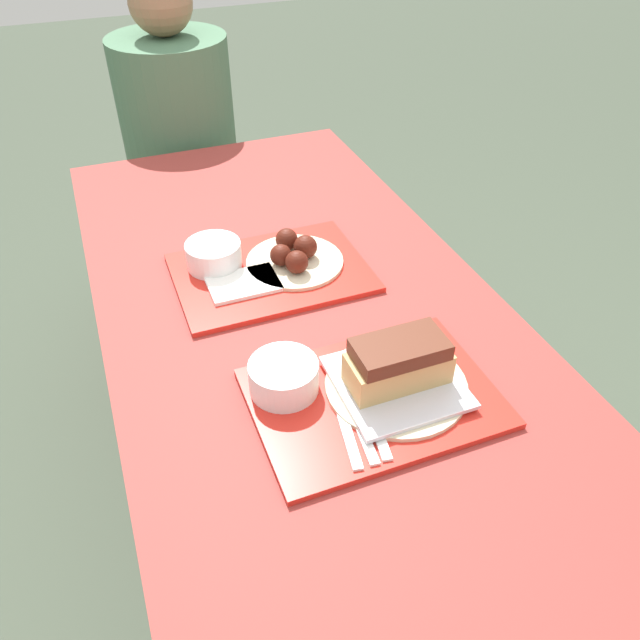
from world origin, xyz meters
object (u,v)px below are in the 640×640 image
Objects in this scene: wings_plate_far at (294,255)px; person_seated_across at (178,120)px; tray_near at (373,398)px; bowl_coleslaw_near at (284,375)px; brisket_sandwich_plate at (398,371)px; tray_far at (271,273)px; bowl_coleslaw_far at (214,253)px.

person_seated_across reaches higher than wings_plate_far.
person_seated_across is at bearing 94.64° from wings_plate_far.
bowl_coleslaw_near reaches higher than tray_near.
tray_near is at bearing -91.07° from wings_plate_far.
brisket_sandwich_plate reaches higher than wings_plate_far.
bowl_coleslaw_far reaches higher than tray_far.
brisket_sandwich_plate reaches higher than bowl_coleslaw_near.
bowl_coleslaw_far is 0.56× the size of wings_plate_far.
wings_plate_far reaches higher than bowl_coleslaw_near.
wings_plate_far reaches higher than bowl_coleslaw_far.
bowl_coleslaw_far is (-0.19, 0.46, -0.01)m from brisket_sandwich_plate.
brisket_sandwich_plate reaches higher than tray_near.
bowl_coleslaw_far is at bearing 161.72° from wings_plate_far.
tray_near is 1.31m from person_seated_across.
wings_plate_far is (0.01, 0.41, 0.03)m from tray_near.
brisket_sandwich_plate is 0.32× the size of person_seated_across.
bowl_coleslaw_far is (-0.15, 0.46, 0.04)m from tray_near.
tray_far is 0.90m from person_seated_across.
tray_far is 1.67× the size of brisket_sandwich_plate.
tray_far is at bearing 96.58° from tray_near.
bowl_coleslaw_near is at bearing -104.11° from tray_far.
wings_plate_far is (0.14, 0.34, -0.01)m from bowl_coleslaw_near.
bowl_coleslaw_far is 0.17m from wings_plate_far.
tray_far is at bearing 75.89° from bowl_coleslaw_near.
tray_far is 0.13m from bowl_coleslaw_far.
tray_near is 0.41m from wings_plate_far.
bowl_coleslaw_near is 0.40m from bowl_coleslaw_far.
wings_plate_far is at bearing 94.93° from brisket_sandwich_plate.
brisket_sandwich_plate is (0.04, 0.00, 0.04)m from tray_near.
bowl_coleslaw_far is at bearing 108.01° from tray_near.
bowl_coleslaw_near reaches higher than tray_far.
bowl_coleslaw_far is at bearing 150.04° from tray_far.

